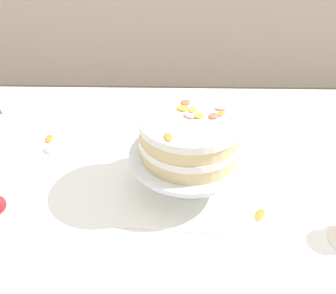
% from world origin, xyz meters
% --- Properties ---
extents(dining_table, '(1.40, 1.00, 0.74)m').
position_xyz_m(dining_table, '(0.00, -0.03, 0.65)').
color(dining_table, white).
rests_on(dining_table, ground).
extents(linen_napkin, '(0.34, 0.34, 0.00)m').
position_xyz_m(linen_napkin, '(0.09, -0.00, 0.74)').
color(linen_napkin, white).
rests_on(linen_napkin, dining_table).
extents(cake_stand, '(0.29, 0.29, 0.10)m').
position_xyz_m(cake_stand, '(0.09, -0.00, 0.82)').
color(cake_stand, silver).
rests_on(cake_stand, linen_napkin).
extents(layer_cake, '(0.24, 0.24, 0.11)m').
position_xyz_m(layer_cake, '(0.09, -0.00, 0.89)').
color(layer_cake, beige).
rests_on(layer_cake, cake_stand).
extents(loose_petal_0, '(0.04, 0.05, 0.01)m').
position_xyz_m(loose_petal_0, '(0.25, -0.10, 0.74)').
color(loose_petal_0, orange).
rests_on(loose_petal_0, dining_table).
extents(loose_petal_1, '(0.04, 0.04, 0.00)m').
position_xyz_m(loose_petal_1, '(-0.30, 0.14, 0.74)').
color(loose_petal_1, pink).
rests_on(loose_petal_1, dining_table).
extents(loose_petal_2, '(0.02, 0.04, 0.01)m').
position_xyz_m(loose_petal_2, '(-0.30, 0.20, 0.74)').
color(loose_petal_2, orange).
rests_on(loose_petal_2, dining_table).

